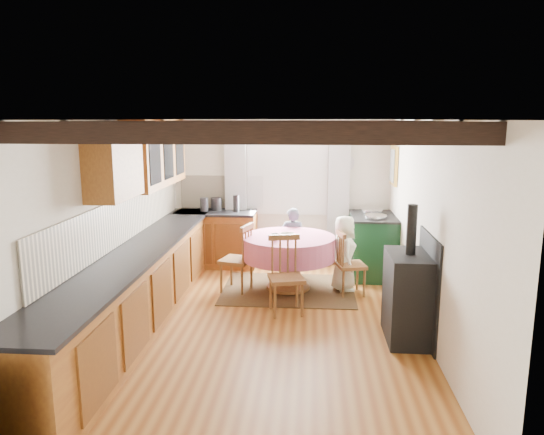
# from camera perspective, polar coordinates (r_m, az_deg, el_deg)

# --- Properties ---
(floor) EXTENTS (3.60, 5.50, 0.00)m
(floor) POSITION_cam_1_polar(r_m,az_deg,el_deg) (6.12, -0.60, -12.09)
(floor) COLOR #A0672A
(floor) RESTS_ON ground
(ceiling) EXTENTS (3.60, 5.50, 0.00)m
(ceiling) POSITION_cam_1_polar(r_m,az_deg,el_deg) (5.63, -0.65, 11.00)
(ceiling) COLOR white
(ceiling) RESTS_ON ground
(wall_back) EXTENTS (3.60, 0.00, 2.40)m
(wall_back) POSITION_cam_1_polar(r_m,az_deg,el_deg) (8.46, 1.04, 2.86)
(wall_back) COLOR silver
(wall_back) RESTS_ON ground
(wall_front) EXTENTS (3.60, 0.00, 2.40)m
(wall_front) POSITION_cam_1_polar(r_m,az_deg,el_deg) (3.14, -5.19, -11.58)
(wall_front) COLOR silver
(wall_front) RESTS_ON ground
(wall_left) EXTENTS (0.00, 5.50, 2.40)m
(wall_left) POSITION_cam_1_polar(r_m,az_deg,el_deg) (6.18, -17.49, -0.71)
(wall_left) COLOR silver
(wall_left) RESTS_ON ground
(wall_right) EXTENTS (0.00, 5.50, 2.40)m
(wall_right) POSITION_cam_1_polar(r_m,az_deg,el_deg) (5.88, 17.14, -1.28)
(wall_right) COLOR silver
(wall_right) RESTS_ON ground
(beam_a) EXTENTS (3.60, 0.16, 0.16)m
(beam_a) POSITION_cam_1_polar(r_m,az_deg,el_deg) (3.64, -3.51, 9.52)
(beam_a) COLOR black
(beam_a) RESTS_ON ceiling
(beam_b) EXTENTS (3.60, 0.16, 0.16)m
(beam_b) POSITION_cam_1_polar(r_m,az_deg,el_deg) (4.63, -1.77, 9.87)
(beam_b) COLOR black
(beam_b) RESTS_ON ceiling
(beam_c) EXTENTS (3.60, 0.16, 0.16)m
(beam_c) POSITION_cam_1_polar(r_m,az_deg,el_deg) (5.63, -0.65, 10.08)
(beam_c) COLOR black
(beam_c) RESTS_ON ceiling
(beam_d) EXTENTS (3.60, 0.16, 0.16)m
(beam_d) POSITION_cam_1_polar(r_m,az_deg,el_deg) (6.62, 0.14, 10.23)
(beam_d) COLOR black
(beam_d) RESTS_ON ceiling
(beam_e) EXTENTS (3.60, 0.16, 0.16)m
(beam_e) POSITION_cam_1_polar(r_m,az_deg,el_deg) (7.62, 0.72, 10.34)
(beam_e) COLOR black
(beam_e) RESTS_ON ceiling
(splash_left) EXTENTS (0.02, 4.50, 0.55)m
(splash_left) POSITION_cam_1_polar(r_m,az_deg,el_deg) (6.45, -16.34, -0.18)
(splash_left) COLOR beige
(splash_left) RESTS_ON wall_left
(splash_back) EXTENTS (1.40, 0.02, 0.55)m
(splash_back) POSITION_cam_1_polar(r_m,az_deg,el_deg) (8.55, -5.68, 2.91)
(splash_back) COLOR beige
(splash_back) RESTS_ON wall_back
(base_cabinet_left) EXTENTS (0.60, 5.30, 0.88)m
(base_cabinet_left) POSITION_cam_1_polar(r_m,az_deg,el_deg) (6.27, -14.52, -7.58)
(base_cabinet_left) COLOR #995D1F
(base_cabinet_left) RESTS_ON floor
(base_cabinet_back) EXTENTS (1.30, 0.60, 0.88)m
(base_cabinet_back) POSITION_cam_1_polar(r_m,az_deg,el_deg) (8.44, -6.25, -2.48)
(base_cabinet_back) COLOR #995D1F
(base_cabinet_back) RESTS_ON floor
(worktop_left) EXTENTS (0.64, 5.30, 0.04)m
(worktop_left) POSITION_cam_1_polar(r_m,az_deg,el_deg) (6.13, -14.55, -3.52)
(worktop_left) COLOR black
(worktop_left) RESTS_ON base_cabinet_left
(worktop_back) EXTENTS (1.30, 0.64, 0.04)m
(worktop_back) POSITION_cam_1_polar(r_m,az_deg,el_deg) (8.32, -6.34, 0.57)
(worktop_back) COLOR black
(worktop_back) RESTS_ON base_cabinet_back
(wall_cabinet_glass) EXTENTS (0.34, 1.80, 0.90)m
(wall_cabinet_glass) POSITION_cam_1_polar(r_m,az_deg,el_deg) (7.15, -12.99, 7.12)
(wall_cabinet_glass) COLOR #995D1F
(wall_cabinet_glass) RESTS_ON wall_left
(wall_cabinet_solid) EXTENTS (0.34, 0.90, 0.70)m
(wall_cabinet_solid) POSITION_cam_1_polar(r_m,az_deg,el_deg) (5.74, -17.43, 5.50)
(wall_cabinet_solid) COLOR #995D1F
(wall_cabinet_solid) RESTS_ON wall_left
(window_frame) EXTENTS (1.34, 0.03, 1.54)m
(window_frame) POSITION_cam_1_polar(r_m,az_deg,el_deg) (8.39, 1.73, 5.54)
(window_frame) COLOR white
(window_frame) RESTS_ON wall_back
(window_pane) EXTENTS (1.20, 0.01, 1.40)m
(window_pane) POSITION_cam_1_polar(r_m,az_deg,el_deg) (8.39, 1.73, 5.55)
(window_pane) COLOR white
(window_pane) RESTS_ON wall_back
(curtain_left) EXTENTS (0.35, 0.10, 2.10)m
(curtain_left) POSITION_cam_1_polar(r_m,az_deg,el_deg) (8.45, -4.09, 2.15)
(curtain_left) COLOR silver
(curtain_left) RESTS_ON wall_back
(curtain_right) EXTENTS (0.35, 0.10, 2.10)m
(curtain_right) POSITION_cam_1_polar(r_m,az_deg,el_deg) (8.37, 7.50, 1.99)
(curtain_right) COLOR silver
(curtain_right) RESTS_ON wall_back
(curtain_rod) EXTENTS (2.00, 0.03, 0.03)m
(curtain_rod) POSITION_cam_1_polar(r_m,az_deg,el_deg) (8.27, 1.72, 9.63)
(curtain_rod) COLOR black
(curtain_rod) RESTS_ON wall_back
(wall_picture) EXTENTS (0.04, 0.50, 0.60)m
(wall_picture) POSITION_cam_1_polar(r_m,az_deg,el_deg) (8.04, 13.61, 5.71)
(wall_picture) COLOR gold
(wall_picture) RESTS_ON wall_right
(wall_plate) EXTENTS (0.30, 0.02, 0.30)m
(wall_plate) POSITION_cam_1_polar(r_m,az_deg,el_deg) (8.37, 8.27, 6.11)
(wall_plate) COLOR silver
(wall_plate) RESTS_ON wall_back
(rug) EXTENTS (1.86, 1.45, 0.01)m
(rug) POSITION_cam_1_polar(r_m,az_deg,el_deg) (7.31, 1.86, -8.12)
(rug) COLOR #4B381B
(rug) RESTS_ON floor
(dining_table) EXTENTS (1.31, 1.31, 0.79)m
(dining_table) POSITION_cam_1_polar(r_m,az_deg,el_deg) (7.19, 1.88, -5.20)
(dining_table) COLOR #BC6A85
(dining_table) RESTS_ON floor
(chair_near) EXTENTS (0.51, 0.53, 0.98)m
(chair_near) POSITION_cam_1_polar(r_m,az_deg,el_deg) (6.32, 1.63, -6.58)
(chair_near) COLOR brown
(chair_near) RESTS_ON floor
(chair_left) EXTENTS (0.53, 0.52, 0.98)m
(chair_left) POSITION_cam_1_polar(r_m,az_deg,el_deg) (7.14, -4.07, -4.54)
(chair_left) COLOR brown
(chair_left) RESTS_ON floor
(chair_right) EXTENTS (0.48, 0.47, 0.90)m
(chair_right) POSITION_cam_1_polar(r_m,az_deg,el_deg) (7.10, 8.92, -5.07)
(chair_right) COLOR brown
(chair_right) RESTS_ON floor
(aga_range) EXTENTS (0.68, 1.05, 0.97)m
(aga_range) POSITION_cam_1_polar(r_m,az_deg,el_deg) (8.01, 11.31, -3.03)
(aga_range) COLOR black
(aga_range) RESTS_ON floor
(cast_iron_stove) EXTENTS (0.46, 0.76, 1.52)m
(cast_iron_stove) POSITION_cam_1_polar(r_m,az_deg,el_deg) (5.71, 15.25, -6.11)
(cast_iron_stove) COLOR black
(cast_iron_stove) RESTS_ON floor
(child_far) EXTENTS (0.40, 0.27, 1.07)m
(child_far) POSITION_cam_1_polar(r_m,az_deg,el_deg) (7.83, 2.34, -2.76)
(child_far) COLOR #48515F
(child_far) RESTS_ON floor
(child_right) EXTENTS (0.42, 0.57, 1.08)m
(child_right) POSITION_cam_1_polar(r_m,az_deg,el_deg) (7.21, 8.14, -4.04)
(child_right) COLOR white
(child_right) RESTS_ON floor
(bowl_a) EXTENTS (0.25, 0.25, 0.05)m
(bowl_a) POSITION_cam_1_polar(r_m,az_deg,el_deg) (7.06, 1.72, -1.99)
(bowl_a) COLOR silver
(bowl_a) RESTS_ON dining_table
(bowl_b) EXTENTS (0.26, 0.26, 0.06)m
(bowl_b) POSITION_cam_1_polar(r_m,az_deg,el_deg) (7.01, 1.68, -2.05)
(bowl_b) COLOR silver
(bowl_b) RESTS_ON dining_table
(cup) EXTENTS (0.13, 0.13, 0.10)m
(cup) POSITION_cam_1_polar(r_m,az_deg,el_deg) (6.84, 0.33, -2.21)
(cup) COLOR silver
(cup) RESTS_ON dining_table
(canister_tall) EXTENTS (0.13, 0.13, 0.23)m
(canister_tall) POSITION_cam_1_polar(r_m,az_deg,el_deg) (8.31, -7.68, 1.45)
(canister_tall) COLOR #262628
(canister_tall) RESTS_ON worktop_back
(canister_wide) EXTENTS (0.18, 0.18, 0.21)m
(canister_wide) POSITION_cam_1_polar(r_m,az_deg,el_deg) (8.43, -6.31, 1.55)
(canister_wide) COLOR #262628
(canister_wide) RESTS_ON worktop_back
(canister_slim) EXTENTS (0.10, 0.10, 0.27)m
(canister_slim) POSITION_cam_1_polar(r_m,az_deg,el_deg) (8.21, -4.06, 1.58)
(canister_slim) COLOR #262628
(canister_slim) RESTS_ON worktop_back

